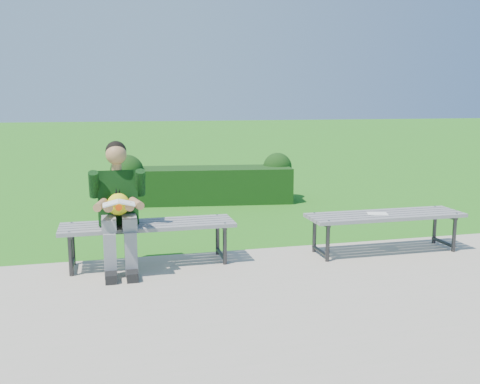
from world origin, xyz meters
The scene contains 7 objects.
ground centered at (0.00, 0.00, 0.00)m, with size 80.00×80.00×0.00m.
walkway centered at (0.00, -1.75, 0.01)m, with size 30.00×3.50×0.02m.
hedge centered at (0.53, 3.14, 0.35)m, with size 3.22×1.15×0.85m.
bench_left centered at (-0.64, -0.30, 0.42)m, with size 1.80×0.50×0.46m.
bench_right centered at (2.01, -0.47, 0.42)m, with size 1.80×0.50×0.46m.
seated_boy centered at (-0.94, -0.39, 0.71)m, with size 0.56×0.76×1.31m.
paper_sheet centered at (1.91, -0.47, 0.47)m, with size 0.26×0.22×0.01m.
Camera 1 is at (-1.03, -5.83, 1.74)m, focal length 40.00 mm.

